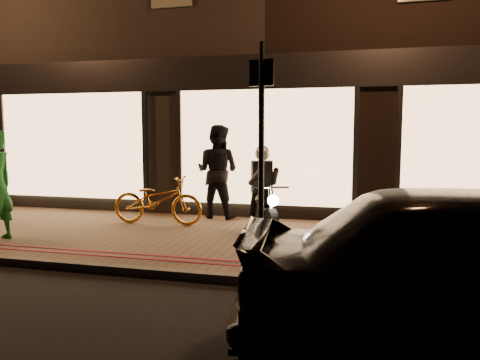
% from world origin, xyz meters
% --- Properties ---
extents(ground, '(90.00, 90.00, 0.00)m').
position_xyz_m(ground, '(0.00, 0.00, 0.00)').
color(ground, black).
rests_on(ground, ground).
extents(sidewalk, '(50.00, 4.00, 0.12)m').
position_xyz_m(sidewalk, '(0.00, 2.00, 0.06)').
color(sidewalk, brown).
rests_on(sidewalk, ground).
extents(kerb_stone, '(50.00, 0.14, 0.12)m').
position_xyz_m(kerb_stone, '(0.00, 0.05, 0.06)').
color(kerb_stone, '#59544C').
rests_on(kerb_stone, ground).
extents(red_kerb_lines, '(50.00, 0.26, 0.01)m').
position_xyz_m(red_kerb_lines, '(0.00, 0.55, 0.12)').
color(red_kerb_lines, maroon).
rests_on(red_kerb_lines, sidewalk).
extents(building_row, '(48.00, 10.11, 8.50)m').
position_xyz_m(building_row, '(-0.00, 8.99, 4.25)').
color(building_row, black).
rests_on(building_row, ground).
extents(motorcycle, '(0.89, 1.84, 1.59)m').
position_xyz_m(motorcycle, '(0.38, 2.07, 0.73)').
color(motorcycle, black).
rests_on(motorcycle, sidewalk).
extents(sign_post, '(0.35, 0.11, 3.00)m').
position_xyz_m(sign_post, '(0.63, 0.63, 1.80)').
color(sign_post, black).
rests_on(sign_post, sidewalk).
extents(bicycle_gold, '(1.84, 0.69, 0.96)m').
position_xyz_m(bicycle_gold, '(-1.89, 2.82, 0.60)').
color(bicycle_gold, orange).
rests_on(bicycle_gold, sidewalk).
extents(person_dark, '(1.06, 0.89, 1.96)m').
position_xyz_m(person_dark, '(-0.96, 3.80, 1.10)').
color(person_dark, black).
rests_on(person_dark, sidewalk).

